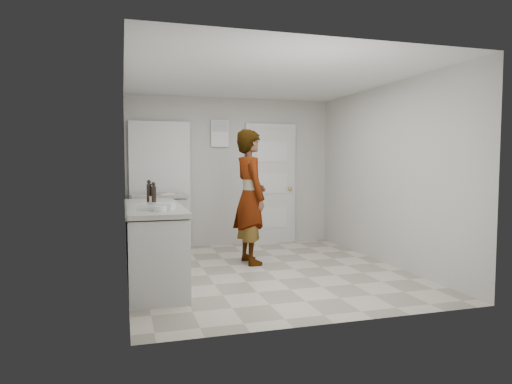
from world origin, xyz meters
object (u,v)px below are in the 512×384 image
object	(u,v)px
spice_jar	(151,199)
baking_dish	(157,206)
person	(250,197)
oil_cruet_a	(154,192)
egg_bowl	(160,209)
cake_mix_box	(151,193)
oil_cruet_b	(149,191)

from	to	relation	value
spice_jar	baking_dish	xyz separation A→B (m)	(0.01, -0.87, -0.01)
spice_jar	person	bearing A→B (deg)	11.94
spice_jar	oil_cruet_a	xyz separation A→B (m)	(0.03, -0.01, 0.08)
oil_cruet_a	baking_dish	xyz separation A→B (m)	(-0.02, -0.86, -0.09)
baking_dish	oil_cruet_a	bearing A→B (deg)	88.42
oil_cruet_a	egg_bowl	world-z (taller)	oil_cruet_a
spice_jar	baking_dish	bearing A→B (deg)	-89.46
spice_jar	baking_dish	world-z (taller)	spice_jar
person	spice_jar	xyz separation A→B (m)	(-1.38, -0.29, 0.02)
cake_mix_box	egg_bowl	xyz separation A→B (m)	(-0.01, -1.55, -0.06)
spice_jar	egg_bowl	xyz separation A→B (m)	(0.02, -1.08, -0.01)
oil_cruet_a	egg_bowl	size ratio (longest dim) A/B	1.82
person	oil_cruet_b	world-z (taller)	person
cake_mix_box	egg_bowl	distance (m)	1.55
person	oil_cruet_b	bearing A→B (deg)	95.36
person	oil_cruet_a	xyz separation A→B (m)	(-1.34, -0.30, 0.11)
person	cake_mix_box	distance (m)	1.36
oil_cruet_b	cake_mix_box	bearing A→B (deg)	83.52
cake_mix_box	spice_jar	size ratio (longest dim) A/B	2.28
spice_jar	baking_dish	distance (m)	0.87
oil_cruet_b	baking_dish	bearing A→B (deg)	-88.14
cake_mix_box	oil_cruet_b	world-z (taller)	oil_cruet_b
spice_jar	egg_bowl	size ratio (longest dim) A/B	0.53
oil_cruet_b	egg_bowl	size ratio (longest dim) A/B	2.00
cake_mix_box	baking_dish	size ratio (longest dim) A/B	0.40
spice_jar	oil_cruet_b	size ratio (longest dim) A/B	0.27
oil_cruet_a	oil_cruet_b	world-z (taller)	oil_cruet_b
person	cake_mix_box	size ratio (longest dim) A/B	11.08
oil_cruet_a	egg_bowl	distance (m)	1.08
person	oil_cruet_a	distance (m)	1.38
egg_bowl	oil_cruet_b	bearing A→B (deg)	92.24
oil_cruet_a	egg_bowl	xyz separation A→B (m)	(-0.01, -1.08, -0.09)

